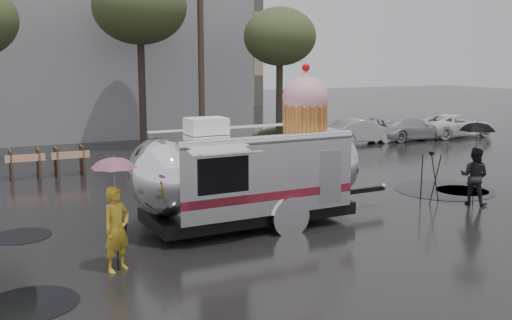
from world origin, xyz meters
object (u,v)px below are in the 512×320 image
airstream_trailer (252,168)px  tripod (431,172)px  person_left (117,229)px  person_right (474,176)px

airstream_trailer → tripod: airstream_trailer is taller
person_left → person_right: bearing=-22.6°
airstream_trailer → person_right: airstream_trailer is taller
airstream_trailer → person_right: (6.55, -0.83, -0.61)m
person_left → person_right: 10.39m
airstream_trailer → person_left: 4.27m
person_left → person_right: (10.34, 1.04, -0.03)m
person_right → person_left: bearing=64.8°
airstream_trailer → tripod: 5.69m
person_left → tripod: (9.45, 1.82, 0.03)m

